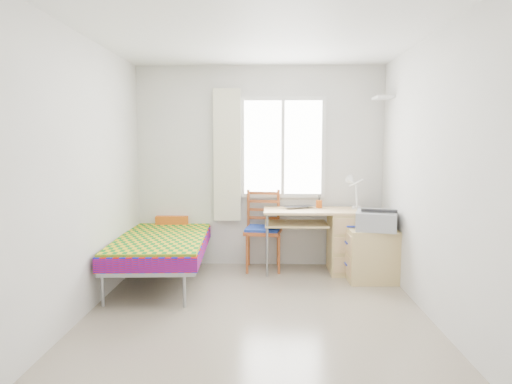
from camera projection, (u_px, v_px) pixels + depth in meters
floor at (256, 312)px, 4.35m from camera, size 3.50×3.50×0.00m
ceiling at (256, 32)px, 4.08m from camera, size 3.50×3.50×0.00m
wall_back at (260, 167)px, 5.96m from camera, size 3.20×0.00×3.20m
wall_left at (85, 176)px, 4.26m from camera, size 0.00×3.50×3.50m
wall_right at (431, 177)px, 4.18m from camera, size 0.00×3.50×3.50m
window at (283, 148)px, 5.90m from camera, size 1.10×0.04×1.30m
curtain at (227, 155)px, 5.88m from camera, size 0.35×0.05×1.70m
floating_shelf at (383, 98)px, 5.48m from camera, size 0.20×0.32×0.03m
bed at (166, 240)px, 5.47m from camera, size 1.10×2.18×0.92m
desk at (341, 238)px, 5.68m from camera, size 1.26×0.58×0.79m
chair at (264, 225)px, 5.82m from camera, size 0.50×0.50×1.02m
cabinet at (371, 254)px, 5.35m from camera, size 0.58×0.52×0.61m
printer at (376, 220)px, 5.28m from camera, size 0.56×0.61×0.22m
laptop at (301, 208)px, 5.71m from camera, size 0.44×0.37×0.03m
pen_cup at (319, 204)px, 5.80m from camera, size 0.10×0.10×0.10m
task_lamp at (353, 188)px, 5.57m from camera, size 0.24×0.33×0.44m
book at (298, 225)px, 5.66m from camera, size 0.26×0.30×0.02m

